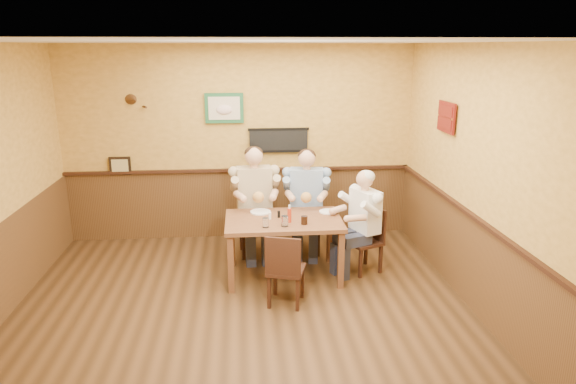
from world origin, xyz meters
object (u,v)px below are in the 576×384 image
object	(u,v)px
chair_back_left	(255,221)
diner_tan_shirt	(255,207)
chair_near_side	(286,268)
diner_white_elder	(364,227)
diner_blue_polo	(306,207)
water_glass_left	(266,223)
water_glass_mid	(285,221)
chair_back_right	(306,220)
cola_tumbler	(304,220)
chair_right_end	(364,240)
hot_sauce_bottle	(289,214)
salt_shaker	(270,216)
pepper_shaker	(279,214)
dining_table	(284,226)

from	to	relation	value
chair_back_left	diner_tan_shirt	xyz separation A→B (m)	(0.00, -0.00, 0.20)
chair_near_side	diner_white_elder	xyz separation A→B (m)	(1.05, 0.76, 0.17)
chair_back_left	diner_blue_polo	xyz separation A→B (m)	(0.71, 0.02, 0.18)
water_glass_left	diner_tan_shirt	bearing A→B (deg)	95.49
chair_near_side	water_glass_mid	world-z (taller)	water_glass_mid
chair_back_right	chair_near_side	bearing A→B (deg)	-97.53
chair_back_right	cola_tumbler	distance (m)	1.05
chair_near_side	water_glass_left	world-z (taller)	water_glass_left
chair_right_end	chair_back_right	bearing A→B (deg)	-160.85
chair_near_side	hot_sauce_bottle	bearing A→B (deg)	-82.87
chair_back_left	diner_blue_polo	bearing A→B (deg)	-3.14
water_glass_mid	cola_tumbler	distance (m)	0.24
diner_tan_shirt	salt_shaker	xyz separation A→B (m)	(0.16, -0.75, 0.12)
hot_sauce_bottle	water_glass_mid	bearing A→B (deg)	-116.79
chair_back_right	diner_tan_shirt	size ratio (longest dim) A/B	0.68
hot_sauce_bottle	diner_blue_polo	bearing A→B (deg)	70.58
pepper_shaker	chair_right_end	bearing A→B (deg)	0.20
salt_shaker	diner_tan_shirt	bearing A→B (deg)	102.44
diner_tan_shirt	diner_blue_polo	world-z (taller)	diner_tan_shirt
chair_near_side	chair_back_right	bearing A→B (deg)	-89.38
diner_white_elder	water_glass_left	distance (m)	1.31
water_glass_left	chair_near_side	bearing A→B (deg)	-64.60
diner_blue_polo	water_glass_left	distance (m)	1.22
diner_blue_polo	salt_shaker	bearing A→B (deg)	-117.29
cola_tumbler	diner_blue_polo	bearing A→B (deg)	81.35
chair_right_end	chair_near_side	distance (m)	1.29
chair_back_right	salt_shaker	xyz separation A→B (m)	(-0.54, -0.77, 0.34)
hot_sauce_bottle	salt_shaker	bearing A→B (deg)	149.09
salt_shaker	water_glass_mid	bearing A→B (deg)	-59.35
diner_white_elder	water_glass_left	xyz separation A→B (m)	(-1.25, -0.33, 0.21)
chair_back_right	water_glass_left	bearing A→B (deg)	-112.10
chair_back_left	pepper_shaker	bearing A→B (deg)	-73.13
water_glass_mid	cola_tumbler	size ratio (longest dim) A/B	1.24
diner_tan_shirt	water_glass_mid	world-z (taller)	diner_tan_shirt
dining_table	cola_tumbler	size ratio (longest dim) A/B	14.06
chair_right_end	salt_shaker	bearing A→B (deg)	-110.27
water_glass_left	chair_right_end	bearing A→B (deg)	15.02
water_glass_mid	salt_shaker	size ratio (longest dim) A/B	1.47
water_glass_left	cola_tumbler	xyz separation A→B (m)	(0.46, 0.06, -0.01)
chair_back_left	water_glass_left	size ratio (longest dim) A/B	8.50
chair_right_end	hot_sauce_bottle	xyz separation A→B (m)	(-0.96, -0.19, 0.43)
diner_white_elder	water_glass_mid	xyz separation A→B (m)	(-1.02, -0.32, 0.22)
hot_sauce_bottle	pepper_shaker	size ratio (longest dim) A/B	2.29
chair_back_right	cola_tumbler	bearing A→B (deg)	-90.69
diner_white_elder	chair_near_side	bearing A→B (deg)	-77.03
chair_back_right	chair_right_end	world-z (taller)	chair_back_right
diner_tan_shirt	water_glass_left	distance (m)	1.04
chair_back_left	chair_right_end	bearing A→B (deg)	-32.01
chair_near_side	pepper_shaker	world-z (taller)	chair_near_side
dining_table	diner_white_elder	distance (m)	1.02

